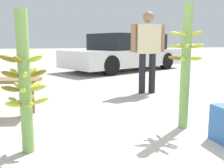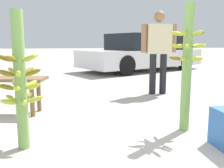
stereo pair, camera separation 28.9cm
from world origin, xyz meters
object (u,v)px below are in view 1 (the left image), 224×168
Objects in this scene: parked_car at (125,53)px; banana_stalk_center at (186,64)px; vendor_person at (148,46)px; banana_stalk_left at (25,82)px.

banana_stalk_center is at bearing 141.74° from parked_car.
vendor_person is at bearing 78.69° from banana_stalk_center.
parked_car is at bearing 77.88° from banana_stalk_center.
banana_stalk_left is 0.81× the size of vendor_person.
vendor_person is 0.33× the size of parked_car.
banana_stalk_left is 0.90× the size of banana_stalk_center.
banana_stalk_center is at bearing 6.99° from banana_stalk_left.
vendor_person is 4.19m from parked_car.
vendor_person is (0.40, 1.98, 0.17)m from banana_stalk_center.
parked_car is at bearing 64.38° from banana_stalk_left.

